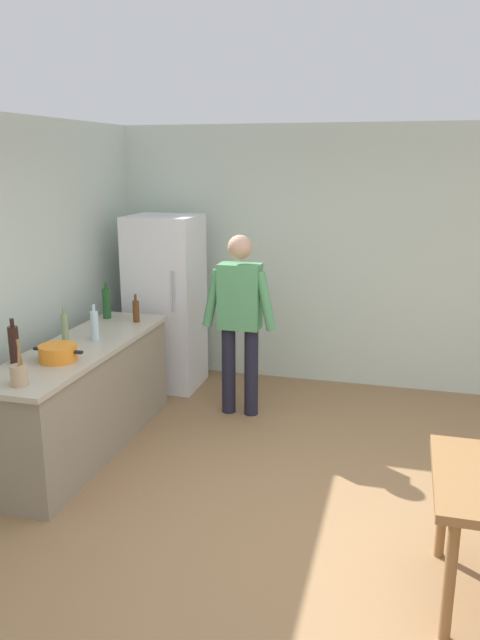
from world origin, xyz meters
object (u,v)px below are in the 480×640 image
Objects in this scene: person at (240,314)px; cooking_pot at (58,353)px; bottle_beer_brown at (136,311)px; bottle_vinegar_tall at (65,329)px; bottle_wine_dark at (14,344)px; bottle_wine_green at (107,303)px; bottle_water_clear at (95,325)px; refrigerator at (166,303)px; utensil_jar at (19,374)px.

person is 1.75m from cooking_pot.
bottle_beer_brown is at bearing -165.07° from person.
bottle_beer_brown is 0.86m from bottle_vinegar_tall.
person is at bearing 50.93° from bottle_wine_dark.
bottle_beer_brown reaches higher than cooking_pot.
bottle_wine_green is at bearing 100.63° from cooking_pot.
person is 5.31× the size of bottle_vinegar_tall.
bottle_vinegar_tall is at bearing 112.56° from cooking_pot.
person reaches higher than bottle_vinegar_tall.
bottle_vinegar_tall is (-0.15, -0.21, 0.01)m from bottle_water_clear.
refrigerator is 1.65m from bottle_vinegar_tall.
cooking_pot is 1.18× the size of bottle_wine_green.
bottle_vinegar_tall is (-0.21, -1.63, 0.14)m from refrigerator.
person is (0.95, -0.55, 0.08)m from refrigerator.
refrigerator is at bearing 68.47° from bottle_wine_green.
bottle_water_clear reaches higher than bottle_beer_brown.
cooking_pot is at bearing -91.69° from refrigerator.
bottle_wine_green is (-0.26, 1.77, 0.07)m from utensil_jar.
bottle_wine_green is (-0.08, 0.88, 0.01)m from bottle_vinegar_tall.
bottle_beer_brown is 0.33m from bottle_wine_green.
cooking_pot is 1.27m from bottle_wine_green.
utensil_jar is (-0.03, -2.51, 0.08)m from refrigerator.
utensil_jar is 1.72m from bottle_beer_brown.
person is at bearing 42.78° from bottle_vinegar_tall.
bottle_water_clear is at bearing -70.89° from bottle_wine_green.
bottle_vinegar_tall is at bearing -137.22° from person.
utensil_jar is at bearing -92.05° from bottle_beer_brown.
bottle_wine_dark is 1.39m from bottle_wine_green.
refrigerator is 0.81m from bottle_beer_brown.
refrigerator is 5.29× the size of bottle_wine_green.
refrigerator is 5.62× the size of utensil_jar.
cooking_pot is (-0.06, -1.99, 0.06)m from refrigerator.
bottle_wine_dark reaches higher than utensil_jar.
refrigerator is 5.62× the size of bottle_vinegar_tall.
refrigerator is at bearing 81.23° from bottle_wine_dark.
bottle_wine_dark is (-0.30, 0.39, 0.07)m from utensil_jar.
utensil_jar is 0.49m from bottle_wine_dark.
bottle_water_clear is (-0.03, 1.10, 0.05)m from utensil_jar.
person is 5.00× the size of bottle_wine_green.
bottle_wine_dark is (-1.28, -1.57, 0.07)m from person.
refrigerator is 2.16m from bottle_wine_dark.
utensil_jar reaches higher than bottle_water_clear.
bottle_vinegar_tall is (0.12, 0.50, -0.01)m from bottle_wine_dark.
bottle_water_clear is at bearing -98.14° from bottle_beer_brown.
bottle_wine_dark is at bearing -91.47° from bottle_wine_green.
bottle_beer_brown is at bearing -9.92° from bottle_wine_green.
bottle_beer_brown is (0.06, 1.72, 0.03)m from utensil_jar.
person is 1.26m from bottle_wine_green.
person is at bearing 54.90° from cooking_pot.
bottle_wine_dark reaches higher than bottle_vinegar_tall.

